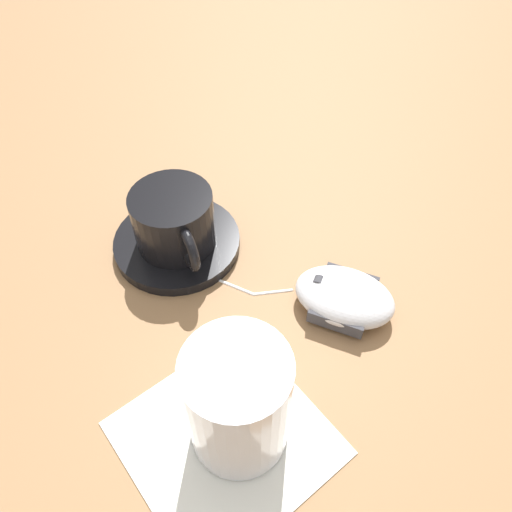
% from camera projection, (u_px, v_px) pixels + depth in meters
% --- Properties ---
extents(ground_plane, '(3.00, 3.00, 0.00)m').
position_uv_depth(ground_plane, '(187.00, 311.00, 0.48)').
color(ground_plane, olive).
extents(saucer, '(0.13, 0.13, 0.01)m').
position_uv_depth(saucer, '(177.00, 242.00, 0.53)').
color(saucer, black).
rests_on(saucer, ground).
extents(coffee_cup, '(0.09, 0.10, 0.06)m').
position_uv_depth(coffee_cup, '(174.00, 221.00, 0.50)').
color(coffee_cup, black).
rests_on(coffee_cup, saucer).
extents(computer_mouse, '(0.08, 0.11, 0.03)m').
position_uv_depth(computer_mouse, '(344.00, 296.00, 0.47)').
color(computer_mouse, silver).
rests_on(computer_mouse, ground).
extents(mouse_cable, '(0.03, 0.19, 0.00)m').
position_uv_depth(mouse_cable, '(208.00, 266.00, 0.52)').
color(mouse_cable, white).
rests_on(mouse_cable, ground).
extents(napkin_under_glass, '(0.19, 0.19, 0.00)m').
position_uv_depth(napkin_under_glass, '(226.00, 438.00, 0.40)').
color(napkin_under_glass, silver).
rests_on(napkin_under_glass, ground).
extents(drinking_glass, '(0.08, 0.08, 0.11)m').
position_uv_depth(drinking_glass, '(238.00, 402.00, 0.36)').
color(drinking_glass, silver).
rests_on(drinking_glass, napkin_under_glass).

